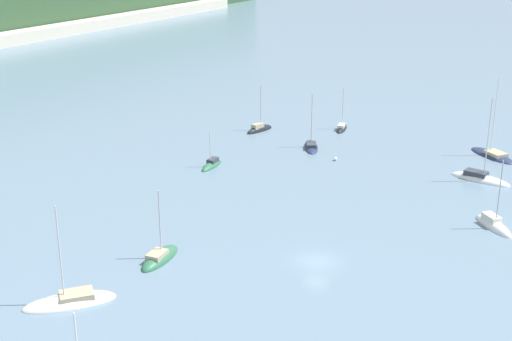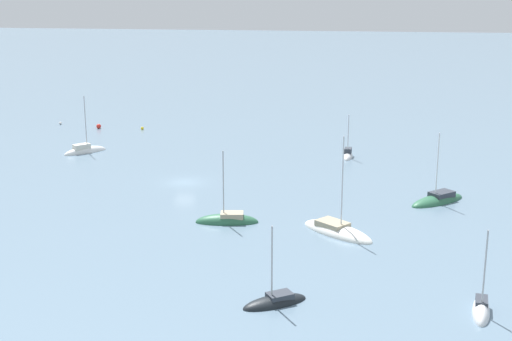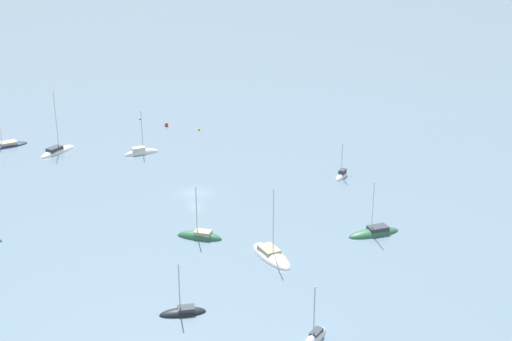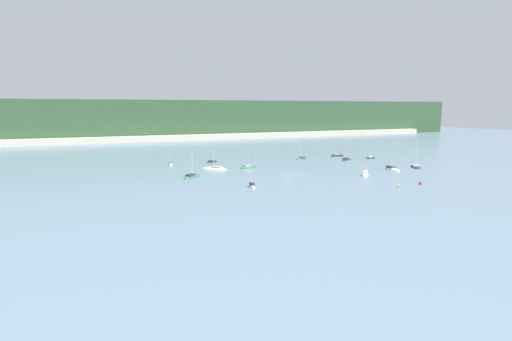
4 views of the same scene
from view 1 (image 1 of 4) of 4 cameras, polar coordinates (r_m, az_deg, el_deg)
name	(u,v)px [view 1 (image 1 of 4)]	position (r m, az deg, el deg)	size (l,w,h in m)	color
ground_plane	(317,261)	(76.90, 4.90, -7.25)	(600.00, 600.00, 0.00)	slate
sailboat_1	(160,259)	(77.64, -7.71, -7.03)	(6.96, 3.23, 8.75)	#2D6647
sailboat_2	(311,147)	(114.07, 4.43, 1.88)	(7.40, 5.50, 9.26)	#232D4C
sailboat_5	(480,179)	(104.40, 17.47, -0.68)	(3.51, 8.76, 12.78)	white
sailboat_6	(70,303)	(71.08, -14.64, -10.19)	(8.73, 7.89, 11.02)	white
sailboat_7	(212,166)	(105.36, -3.57, 0.39)	(5.78, 2.41, 6.36)	#2D6647
sailboat_8	(492,156)	(115.54, 18.39, 1.14)	(7.66, 9.14, 12.90)	#232D4C
sailboat_9	(342,129)	(124.69, 6.86, 3.34)	(5.99, 3.01, 7.97)	black
sailboat_11	(259,130)	(122.92, 0.27, 3.25)	(6.18, 2.77, 8.82)	black
sailboat_12	(493,226)	(89.23, 18.45, -4.24)	(5.89, 6.27, 9.40)	white
mooring_buoy_1	(335,159)	(108.23, 6.36, 0.93)	(0.56, 0.56, 0.56)	white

